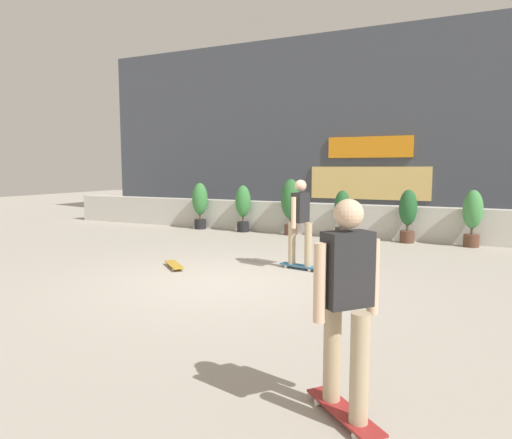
{
  "coord_description": "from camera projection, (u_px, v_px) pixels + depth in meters",
  "views": [
    {
      "loc": [
        3.82,
        -6.61,
        1.92
      ],
      "look_at": [
        0.0,
        1.5,
        0.9
      ],
      "focal_mm": 32.07,
      "sensor_mm": 36.0,
      "label": 1
    }
  ],
  "objects": [
    {
      "name": "potted_plant_0",
      "position": [
        200.0,
        203.0,
        14.3
      ],
      "size": [
        0.49,
        0.49,
        1.44
      ],
      "color": "black",
      "rests_on": "ground"
    },
    {
      "name": "potted_plant_5",
      "position": [
        473.0,
        215.0,
        11.03
      ],
      "size": [
        0.46,
        0.46,
        1.39
      ],
      "color": "brown",
      "rests_on": "ground"
    },
    {
      "name": "potted_plant_2",
      "position": [
        291.0,
        202.0,
        13.0
      ],
      "size": [
        0.56,
        0.56,
        1.6
      ],
      "color": "brown",
      "rests_on": "ground"
    },
    {
      "name": "skater_foreground",
      "position": [
        300.0,
        220.0,
        8.59
      ],
      "size": [
        0.82,
        0.55,
        1.7
      ],
      "color": "#266699",
      "rests_on": "ground"
    },
    {
      "name": "planter_wall",
      "position": [
        323.0,
        219.0,
        13.12
      ],
      "size": [
        18.0,
        0.4,
        0.9
      ],
      "primitive_type": "cube",
      "color": "beige",
      "rests_on": "ground"
    },
    {
      "name": "skater_by_wall_right",
      "position": [
        347.0,
        300.0,
        3.39
      ],
      "size": [
        0.73,
        0.68,
        1.7
      ],
      "color": "maroon",
      "rests_on": "ground"
    },
    {
      "name": "potted_plant_4",
      "position": [
        408.0,
        213.0,
        11.67
      ],
      "size": [
        0.45,
        0.45,
        1.37
      ],
      "color": "brown",
      "rests_on": "ground"
    },
    {
      "name": "potted_plant_1",
      "position": [
        243.0,
        205.0,
        13.66
      ],
      "size": [
        0.46,
        0.46,
        1.39
      ],
      "color": "black",
      "rests_on": "ground"
    },
    {
      "name": "ground_plane",
      "position": [
        219.0,
        281.0,
        7.77
      ],
      "size": [
        48.0,
        48.0,
        0.0
      ],
      "primitive_type": "plane",
      "color": "#A8A093"
    },
    {
      "name": "potted_plant_3",
      "position": [
        342.0,
        212.0,
        12.39
      ],
      "size": [
        0.42,
        0.42,
        1.31
      ],
      "color": "#2D2823",
      "rests_on": "ground"
    },
    {
      "name": "skateboard_near_camera",
      "position": [
        174.0,
        265.0,
        8.78
      ],
      "size": [
        0.73,
        0.68,
        0.08
      ],
      "color": "#BF8C26",
      "rests_on": "ground"
    },
    {
      "name": "building_backdrop",
      "position": [
        357.0,
        130.0,
        16.39
      ],
      "size": [
        20.0,
        2.08,
        6.5
      ],
      "color": "#424751",
      "rests_on": "ground"
    }
  ]
}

